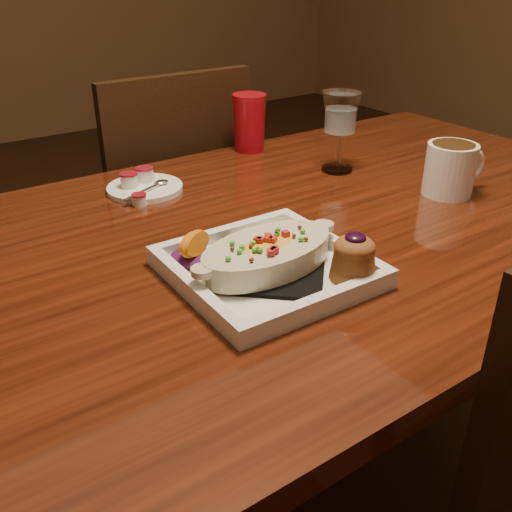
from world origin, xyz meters
TOP-DOWN VIEW (x-y plane):
  - floor at (0.00, 0.00)m, footprint 7.00×7.00m
  - table at (0.00, 0.00)m, footprint 1.50×0.90m
  - chair_far at (-0.00, 0.63)m, footprint 0.42×0.42m
  - plate at (-0.19, -0.14)m, footprint 0.28×0.28m
  - coffee_mug at (0.30, -0.07)m, footprint 0.14×0.10m
  - goblet at (0.21, 0.16)m, footprint 0.08×0.08m
  - saucer at (-0.20, 0.30)m, footprint 0.15×0.15m
  - creamer_loose at (-0.24, 0.23)m, footprint 0.03×0.03m
  - red_tumbler at (0.13, 0.40)m, footprint 0.08×0.08m

SIDE VIEW (x-z plane):
  - floor at x=0.00m, z-range 0.00..0.00m
  - chair_far at x=0.00m, z-range 0.04..0.97m
  - table at x=0.00m, z-range 0.28..1.03m
  - saucer at x=-0.20m, z-range 0.71..0.81m
  - creamer_loose at x=-0.24m, z-range 0.75..0.77m
  - plate at x=-0.19m, z-range 0.74..0.82m
  - coffee_mug at x=0.30m, z-range 0.75..0.86m
  - red_tumbler at x=0.13m, z-range 0.75..0.89m
  - goblet at x=0.21m, z-range 0.78..0.96m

